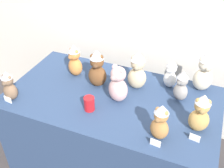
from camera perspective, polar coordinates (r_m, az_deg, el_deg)
The scene contains 16 objects.
wall_back at distance 2.49m, azimuth 6.45°, elevation 16.79°, with size 7.00×0.08×2.60m, color silver.
display_table at distance 2.41m, azimuth 0.00°, elevation -9.79°, with size 1.69×0.92×0.77m, color navy.
teddy_bear_chestnut at distance 2.18m, azimuth -3.17°, elevation 3.23°, with size 0.17×0.15×0.33m.
teddy_bear_ginger at distance 2.35m, azimuth -7.92°, elevation 4.91°, with size 0.16×0.15×0.29m.
teddy_bear_snow at distance 2.24m, azimuth 12.35°, elevation 2.12°, with size 0.15×0.14×0.25m.
teddy_bear_mocha at distance 2.20m, azimuth -21.02°, elevation -0.40°, with size 0.12×0.10×0.25m.
teddy_bear_cream at distance 2.25m, azimuth 19.00°, elevation 2.42°, with size 0.20×0.18×0.34m.
teddy_bear_sand at distance 2.16m, azimuth 5.40°, elevation 2.80°, with size 0.17×0.15×0.33m.
teddy_bear_blush at distance 2.03m, azimuth 1.29°, elevation -0.20°, with size 0.20×0.18×0.31m.
teddy_bear_caramel at distance 1.76m, azimuth 10.19°, elevation -8.00°, with size 0.15×0.14×0.28m.
teddy_bear_ash at distance 2.11m, azimuth 14.51°, elevation -0.42°, with size 0.15×0.15×0.26m.
teddy_bear_honey at distance 1.87m, azimuth 18.25°, elevation -5.92°, with size 0.15×0.13×0.30m.
party_cup_red at distance 2.00m, azimuth -4.85°, elevation -4.17°, with size 0.08×0.08×0.11m, color red.
name_card_front_left at distance 1.86m, azimuth 17.13°, elevation -10.87°, with size 0.07×0.01×0.05m, color white.
name_card_front_middle at distance 2.23m, azimuth -21.25°, elevation -3.09°, with size 0.07×0.01×0.05m, color white.
name_card_front_right at distance 1.78m, azimuth 9.19°, elevation -12.25°, with size 0.07×0.01×0.05m, color white.
Camera 1 is at (0.64, -1.31, 2.10)m, focal length 43.08 mm.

